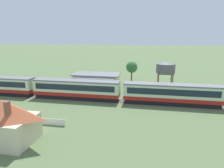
{
  "coord_description": "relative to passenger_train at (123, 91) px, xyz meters",
  "views": [
    {
      "loc": [
        2.7,
        -41.43,
        13.55
      ],
      "look_at": [
        -5.36,
        0.92,
        3.32
      ],
      "focal_mm": 32.0,
      "sensor_mm": 36.0,
      "label": 1
    }
  ],
  "objects": [
    {
      "name": "railway_track",
      "position": [
        3.62,
        0.0,
        -2.37
      ],
      "size": [
        147.13,
        3.6,
        0.04
      ],
      "color": "#665B51",
      "rests_on": "ground_plane"
    },
    {
      "name": "water_tower",
      "position": [
        9.09,
        7.99,
        3.98
      ],
      "size": [
        4.64,
        4.64,
        7.84
      ],
      "color": "brown",
      "rests_on": "ground_plane"
    },
    {
      "name": "yard_tree_0",
      "position": [
        -0.11,
        20.9,
        1.98
      ],
      "size": [
        3.54,
        3.54,
        6.16
      ],
      "color": "brown",
      "rests_on": "ground_plane"
    },
    {
      "name": "ground_plane",
      "position": [
        2.63,
        0.93,
        -2.38
      ],
      "size": [
        600.0,
        600.0,
        0.0
      ],
      "primitive_type": "plane",
      "color": "#566B42"
    },
    {
      "name": "station_building",
      "position": [
        -8.68,
        10.77,
        -0.43
      ],
      "size": [
        12.59,
        7.85,
        3.83
      ],
      "color": "beige",
      "rests_on": "ground_plane"
    },
    {
      "name": "passenger_train",
      "position": [
        0.0,
        0.0,
        0.0
      ],
      "size": [
        80.71,
        3.08,
        4.29
      ],
      "color": "#AD1E19",
      "rests_on": "ground_plane"
    }
  ]
}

